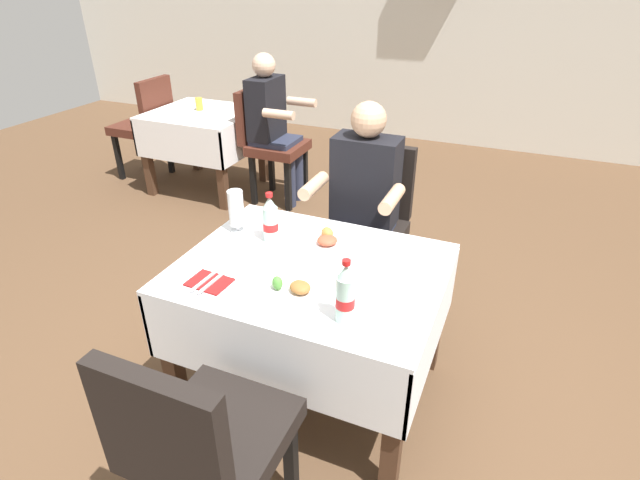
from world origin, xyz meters
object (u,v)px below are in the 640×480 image
(chair_near_camera_side, at_px, (204,441))
(background_table_tumbler, at_px, (199,104))
(cola_bottle_primary, at_px, (345,295))
(cola_bottle_secondary, at_px, (270,221))
(background_patron, at_px, (273,122))
(plate_near_camera, at_px, (291,289))
(background_chair_right, at_px, (268,139))
(seated_diner_far, at_px, (362,203))
(main_dining_table, at_px, (311,297))
(beer_glass_left, at_px, (236,210))
(chair_far_diner_seat, at_px, (369,220))
(background_dining_table, at_px, (204,132))
(napkin_cutlery_set, at_px, (209,282))
(background_chair_left, at_px, (146,122))
(plate_far_diner, at_px, (329,242))

(chair_near_camera_side, relative_size, background_table_tumbler, 8.82)
(chair_near_camera_side, xyz_separation_m, cola_bottle_primary, (0.27, 0.55, 0.28))
(cola_bottle_secondary, bearing_deg, background_patron, 117.68)
(plate_near_camera, height_order, background_chair_right, background_chair_right)
(seated_diner_far, distance_m, background_patron, 1.74)
(cola_bottle_primary, bearing_deg, background_patron, 123.44)
(main_dining_table, distance_m, beer_glass_left, 0.57)
(main_dining_table, height_order, chair_far_diner_seat, chair_far_diner_seat)
(plate_near_camera, height_order, background_dining_table, plate_near_camera)
(cola_bottle_primary, bearing_deg, seated_diner_far, 105.50)
(main_dining_table, bearing_deg, background_patron, 121.94)
(background_chair_right, bearing_deg, seated_diner_far, -44.54)
(napkin_cutlery_set, bearing_deg, background_chair_left, 135.06)
(main_dining_table, distance_m, background_table_tumbler, 2.85)
(chair_far_diner_seat, relative_size, background_dining_table, 1.07)
(chair_near_camera_side, distance_m, beer_glass_left, 1.14)
(napkin_cutlery_set, relative_size, background_patron, 0.15)
(main_dining_table, bearing_deg, background_table_tumbler, 134.63)
(background_patron, height_order, background_table_tumbler, background_patron)
(napkin_cutlery_set, height_order, background_chair_right, background_chair_right)
(background_chair_right, bearing_deg, plate_near_camera, -59.49)
(background_dining_table, distance_m, background_chair_right, 0.66)
(cola_bottle_secondary, height_order, background_dining_table, cola_bottle_secondary)
(beer_glass_left, height_order, cola_bottle_secondary, cola_bottle_secondary)
(cola_bottle_primary, distance_m, napkin_cutlery_set, 0.61)
(chair_near_camera_side, xyz_separation_m, plate_near_camera, (0.01, 0.63, 0.19))
(seated_diner_far, distance_m, plate_near_camera, 0.95)
(plate_near_camera, relative_size, background_table_tumbler, 2.09)
(background_chair_left, xyz_separation_m, background_patron, (1.37, -0.00, 0.16))
(main_dining_table, height_order, plate_far_diner, plate_far_diner)
(plate_far_diner, bearing_deg, background_dining_table, 137.60)
(plate_far_diner, bearing_deg, background_table_tumbler, 137.70)
(background_chair_right, distance_m, background_table_tumbler, 0.74)
(main_dining_table, relative_size, background_dining_table, 1.26)
(background_chair_right, relative_size, background_table_tumbler, 8.82)
(cola_bottle_secondary, distance_m, background_dining_table, 2.51)
(background_chair_right, bearing_deg, cola_bottle_secondary, -61.14)
(chair_near_camera_side, distance_m, napkin_cutlery_set, 0.67)
(plate_near_camera, distance_m, cola_bottle_secondary, 0.45)
(background_chair_right, height_order, background_patron, background_patron)
(chair_far_diner_seat, bearing_deg, beer_glass_left, -124.37)
(cola_bottle_primary, relative_size, background_dining_table, 0.29)
(background_dining_table, bearing_deg, cola_bottle_secondary, -47.72)
(plate_near_camera, relative_size, plate_far_diner, 0.94)
(chair_near_camera_side, height_order, background_table_tumbler, chair_near_camera_side)
(background_table_tumbler, bearing_deg, chair_far_diner_seat, -30.53)
(chair_near_camera_side, relative_size, beer_glass_left, 4.56)
(plate_near_camera, bearing_deg, seated_diner_far, 91.60)
(plate_near_camera, height_order, cola_bottle_primary, cola_bottle_primary)
(napkin_cutlery_set, height_order, background_dining_table, napkin_cutlery_set)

